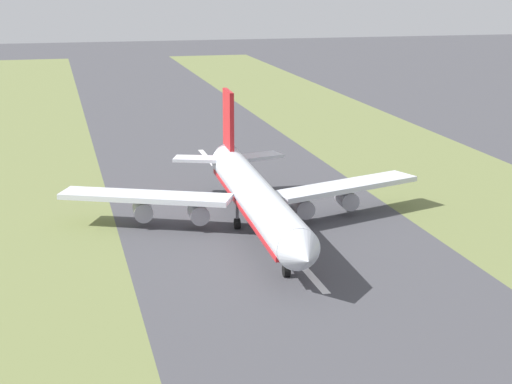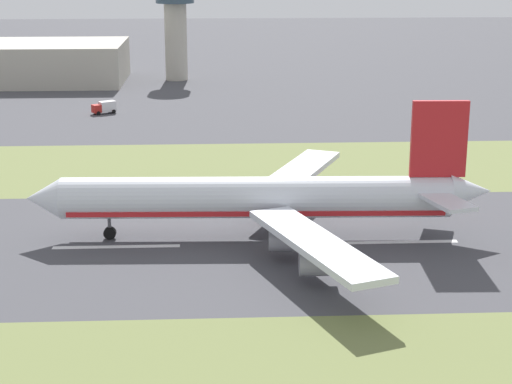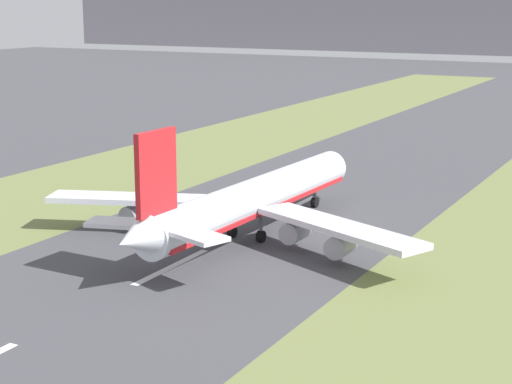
% 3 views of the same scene
% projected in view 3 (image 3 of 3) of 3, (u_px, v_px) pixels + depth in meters
% --- Properties ---
extents(ground_plane, '(800.00, 800.00, 0.00)m').
position_uv_depth(ground_plane, '(231.00, 238.00, 133.97)').
color(ground_plane, '#424247').
extents(grass_median_west, '(40.00, 600.00, 0.01)m').
position_uv_depth(grass_median_west, '(14.00, 206.00, 154.43)').
color(grass_median_west, olive).
rests_on(grass_median_west, ground).
extents(centreline_dash_mid, '(1.20, 18.00, 0.01)m').
position_uv_depth(centreline_dash_mid, '(172.00, 267.00, 119.40)').
color(centreline_dash_mid, silver).
rests_on(centreline_dash_mid, ground).
extents(centreline_dash_far, '(1.20, 18.00, 0.01)m').
position_uv_depth(centreline_dash_far, '(294.00, 207.00, 153.91)').
color(centreline_dash_far, silver).
rests_on(centreline_dash_far, ground).
extents(airplane_main_jet, '(64.10, 67.15, 20.20)m').
position_uv_depth(airplane_main_jet, '(250.00, 201.00, 132.44)').
color(airplane_main_jet, silver).
rests_on(airplane_main_jet, ground).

